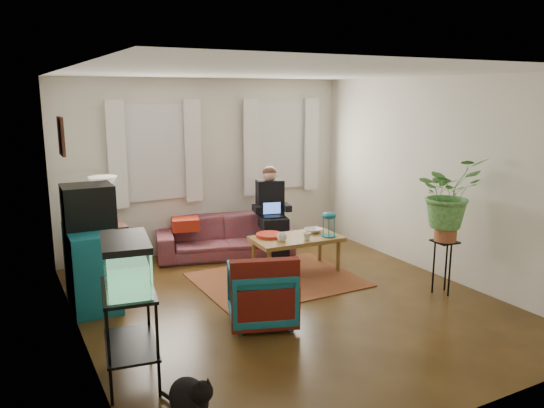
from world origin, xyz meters
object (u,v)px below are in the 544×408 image
sofa (225,230)px  dresser (92,266)px  side_table (107,251)px  plant_stand (443,267)px  armchair (261,291)px  coffee_table (296,254)px  aquarium_stand (131,335)px

sofa → dresser: size_ratio=2.00×
side_table → plant_stand: size_ratio=1.07×
armchair → plant_stand: (2.31, -0.28, -0.01)m
coffee_table → plant_stand: bearing=-49.5°
dresser → side_table: bearing=69.8°
sofa → side_table: bearing=-161.9°
sofa → armchair: bearing=-90.1°
aquarium_stand → armchair: aquarium_stand is taller
aquarium_stand → coffee_table: size_ratio=0.70×
sofa → plant_stand: sofa is taller
armchair → coffee_table: armchair is taller
sofa → armchair: (-0.59, -2.37, -0.05)m
side_table → sofa: bearing=4.3°
coffee_table → plant_stand: 1.91m
side_table → aquarium_stand: bearing=-97.2°
armchair → dresser: bearing=-24.0°
side_table → dresser: bearing=-111.3°
sofa → plant_stand: 3.17m
plant_stand → aquarium_stand: bearing=-176.4°
side_table → aquarium_stand: aquarium_stand is taller
dresser → coffee_table: dresser is taller
sofa → aquarium_stand: (-2.08, -2.90, 0.02)m
aquarium_stand → side_table: bearing=91.6°
dresser → coffee_table: 2.64m
sofa → side_table: sofa is taller
sofa → side_table: 1.73m
coffee_table → aquarium_stand: bearing=-143.5°
dresser → aquarium_stand: dresser is taller
side_table → coffee_table: side_table is taller
sofa → plant_stand: (1.73, -2.65, -0.06)m
side_table → dresser: size_ratio=0.71×
side_table → coffee_table: bearing=-23.9°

